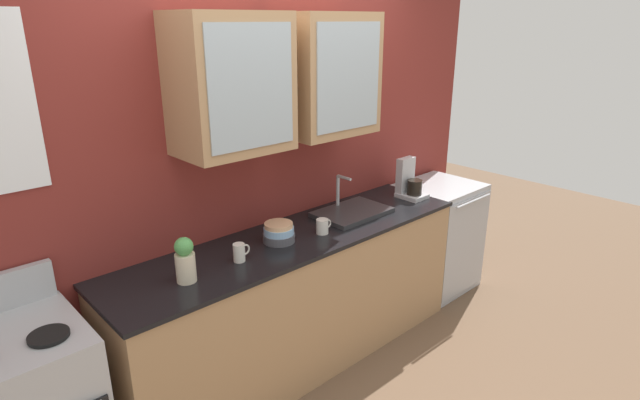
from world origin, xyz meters
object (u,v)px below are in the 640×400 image
(sink_faucet, at_px, (352,211))
(dishwasher, at_px, (437,236))
(bowl_stack, at_px, (279,232))
(cup_near_bowls, at_px, (240,252))
(vase, at_px, (185,260))
(cup_near_sink, at_px, (323,226))
(coffee_maker, at_px, (409,183))

(sink_faucet, relative_size, dishwasher, 0.56)
(bowl_stack, bearing_deg, sink_faucet, 1.53)
(cup_near_bowls, bearing_deg, sink_faucet, 4.67)
(cup_near_bowls, bearing_deg, dishwasher, 1.31)
(vase, xyz_separation_m, dishwasher, (2.30, 0.05, -0.57))
(sink_faucet, relative_size, cup_near_sink, 4.49)
(vase, height_order, coffee_maker, coffee_maker)
(cup_near_bowls, bearing_deg, cup_near_sink, -2.55)
(cup_near_sink, bearing_deg, bowl_stack, 162.12)
(sink_faucet, relative_size, vase, 2.10)
(sink_faucet, height_order, cup_near_bowls, sink_faucet)
(cup_near_bowls, relative_size, coffee_maker, 0.36)
(vase, bearing_deg, bowl_stack, 6.12)
(cup_near_bowls, xyz_separation_m, coffee_maker, (1.54, 0.04, 0.06))
(cup_near_bowls, xyz_separation_m, dishwasher, (1.97, 0.04, -0.50))
(vase, bearing_deg, sink_faucet, 3.85)
(sink_faucet, height_order, bowl_stack, sink_faucet)
(bowl_stack, relative_size, cup_near_sink, 1.72)
(vase, distance_m, cup_near_sink, 0.93)
(bowl_stack, bearing_deg, cup_near_sink, -17.88)
(vase, height_order, dishwasher, vase)
(coffee_maker, bearing_deg, dishwasher, 0.17)
(dishwasher, bearing_deg, cup_near_sink, -177.01)
(sink_faucet, relative_size, bowl_stack, 2.60)
(coffee_maker, bearing_deg, sink_faucet, 176.50)
(bowl_stack, height_order, vase, vase)
(sink_faucet, xyz_separation_m, dishwasher, (1.00, -0.03, -0.47))
(cup_near_sink, bearing_deg, coffee_maker, 4.24)
(sink_faucet, distance_m, cup_near_bowls, 0.97)
(bowl_stack, distance_m, dishwasher, 1.72)
(dishwasher, xyz_separation_m, coffee_maker, (-0.42, -0.00, 0.56))
(vase, relative_size, dishwasher, 0.27)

